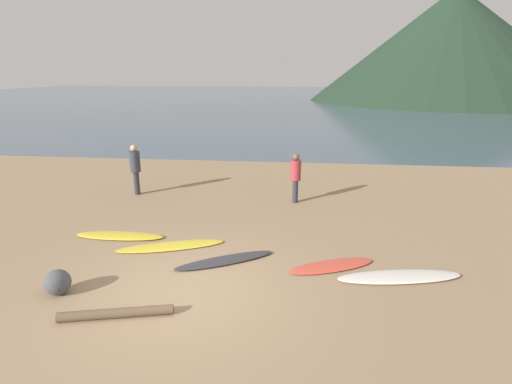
# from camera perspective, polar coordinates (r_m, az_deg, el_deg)

# --- Properties ---
(ground_plane) EXTENTS (120.00, 120.00, 0.20)m
(ground_plane) POSITION_cam_1_polar(r_m,az_deg,el_deg) (17.34, -1.03, 2.64)
(ground_plane) COLOR #997C5B
(ground_plane) RESTS_ON ground
(ocean_water) EXTENTS (140.00, 100.00, 0.01)m
(ocean_water) POSITION_cam_1_polar(r_m,az_deg,el_deg) (68.78, 4.65, 13.22)
(ocean_water) COLOR #475B6B
(ocean_water) RESTS_ON ground
(headland_hill) EXTENTS (38.71, 38.71, 15.27)m
(headland_hill) POSITION_cam_1_polar(r_m,az_deg,el_deg) (66.12, 25.87, 18.18)
(headland_hill) COLOR #1E3323
(headland_hill) RESTS_ON ground
(surfboard_0) EXTENTS (2.31, 0.62, 0.09)m
(surfboard_0) POSITION_cam_1_polar(r_m,az_deg,el_deg) (11.03, -18.72, -5.88)
(surfboard_0) COLOR yellow
(surfboard_0) RESTS_ON ground
(surfboard_1) EXTENTS (2.63, 1.41, 0.06)m
(surfboard_1) POSITION_cam_1_polar(r_m,az_deg,el_deg) (10.11, -11.99, -7.49)
(surfboard_1) COLOR yellow
(surfboard_1) RESTS_ON ground
(surfboard_2) EXTENTS (2.24, 1.53, 0.08)m
(surfboard_2) POSITION_cam_1_polar(r_m,az_deg,el_deg) (9.20, -4.44, -9.61)
(surfboard_2) COLOR #333338
(surfboard_2) RESTS_ON ground
(surfboard_3) EXTENTS (2.06, 1.33, 0.06)m
(surfboard_3) POSITION_cam_1_polar(r_m,az_deg,el_deg) (9.10, 10.67, -10.24)
(surfboard_3) COLOR #D84C38
(surfboard_3) RESTS_ON ground
(surfboard_4) EXTENTS (2.69, 1.08, 0.09)m
(surfboard_4) POSITION_cam_1_polar(r_m,az_deg,el_deg) (8.99, 19.65, -11.23)
(surfboard_4) COLOR silver
(surfboard_4) RESTS_ON ground
(person_0) EXTENTS (0.33, 0.33, 1.62)m
(person_0) POSITION_cam_1_polar(r_m,az_deg,el_deg) (12.98, 5.64, 2.55)
(person_0) COLOR #2D2D38
(person_0) RESTS_ON ground
(person_1) EXTENTS (0.35, 0.35, 1.74)m
(person_1) POSITION_cam_1_polar(r_m,az_deg,el_deg) (14.40, -16.74, 3.62)
(person_1) COLOR #2D2D38
(person_1) RESTS_ON ground
(driftwood_log) EXTENTS (1.94, 0.64, 0.17)m
(driftwood_log) POSITION_cam_1_polar(r_m,az_deg,el_deg) (7.69, -19.20, -15.90)
(driftwood_log) COLOR brown
(driftwood_log) RESTS_ON ground
(beach_rock_near) EXTENTS (0.50, 0.50, 0.50)m
(beach_rock_near) POSITION_cam_1_polar(r_m,az_deg,el_deg) (8.75, -26.29, -11.39)
(beach_rock_near) COLOR #494C51
(beach_rock_near) RESTS_ON ground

